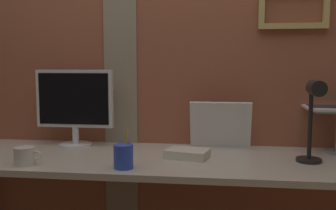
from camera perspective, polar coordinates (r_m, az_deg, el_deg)
The scene contains 8 objects.
brick_wall_back at distance 2.30m, azimuth -0.89°, elevation 6.61°, with size 3.71×0.16×2.48m.
desk at distance 1.98m, azimuth -0.37°, elevation -9.46°, with size 2.33×0.65×0.76m.
monitor at distance 2.25m, azimuth -13.39°, elevation 0.38°, with size 0.43×0.18×0.43m.
whiteboard_panel at distance 2.17m, azimuth 7.61°, elevation -2.90°, with size 0.33×0.02×0.27m, color white.
desk_lamp at distance 1.90m, azimuth 20.33°, elevation -1.00°, with size 0.12×0.20×0.39m.
pen_cup at distance 1.77m, azimuth -6.47°, elevation -7.39°, with size 0.09×0.09×0.17m.
coffee_mug at distance 1.93m, azimuth -20.05°, elevation -6.96°, with size 0.13×0.09×0.08m.
paper_clutter_stack at distance 1.95m, azimuth 2.84°, elevation -7.06°, with size 0.20×0.14×0.04m, color silver.
Camera 1 is at (0.33, -1.87, 1.23)m, focal length 42.04 mm.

